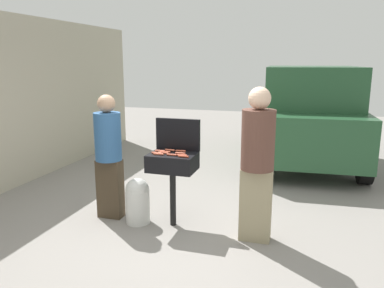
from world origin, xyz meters
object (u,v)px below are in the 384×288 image
(hot_dog_5, at_px, (160,151))
(person_right, at_px, (257,160))
(hot_dog_4, at_px, (182,155))
(hot_dog_6, at_px, (165,152))
(hot_dog_1, at_px, (181,151))
(hot_dog_0, at_px, (158,154))
(person_left, at_px, (109,152))
(hot_dog_7, at_px, (163,153))
(hot_dog_9, at_px, (170,150))
(hot_dog_2, at_px, (183,156))
(hot_dog_3, at_px, (180,153))
(parked_minivan, at_px, (309,114))
(propane_tank, at_px, (138,200))
(hot_dog_8, at_px, (157,153))
(bbq_grill, at_px, (173,165))
(hot_dog_10, at_px, (172,155))

(hot_dog_5, xyz_separation_m, person_right, (1.28, -0.16, 0.02))
(hot_dog_4, bearing_deg, hot_dog_6, 157.64)
(hot_dog_1, bearing_deg, hot_dog_0, -131.13)
(hot_dog_6, height_order, person_left, person_left)
(hot_dog_7, bearing_deg, person_left, 176.81)
(hot_dog_7, bearing_deg, hot_dog_9, 80.74)
(hot_dog_0, xyz_separation_m, hot_dog_4, (0.30, 0.02, 0.00))
(hot_dog_1, height_order, hot_dog_2, same)
(hot_dog_9, bearing_deg, person_left, -171.50)
(hot_dog_4, relative_size, hot_dog_6, 1.00)
(hot_dog_5, xyz_separation_m, hot_dog_6, (0.09, -0.03, 0.00))
(hot_dog_3, xyz_separation_m, hot_dog_9, (-0.19, 0.14, 0.00))
(hot_dog_1, height_order, parked_minivan, parked_minivan)
(hot_dog_5, bearing_deg, propane_tank, -157.58)
(hot_dog_6, xyz_separation_m, hot_dog_8, (-0.09, -0.08, 0.00))
(hot_dog_4, relative_size, hot_dog_7, 1.00)
(parked_minivan, bearing_deg, propane_tank, 58.97)
(hot_dog_4, distance_m, hot_dog_8, 0.35)
(hot_dog_1, distance_m, parked_minivan, 4.22)
(bbq_grill, height_order, hot_dog_3, hot_dog_3)
(bbq_grill, distance_m, hot_dog_1, 0.22)
(hot_dog_1, bearing_deg, hot_dog_4, -67.12)
(hot_dog_3, height_order, hot_dog_4, same)
(bbq_grill, xyz_separation_m, hot_dog_5, (-0.19, 0.05, 0.16))
(hot_dog_10, distance_m, parked_minivan, 4.45)
(hot_dog_6, bearing_deg, hot_dog_2, -27.74)
(hot_dog_4, relative_size, hot_dog_10, 1.00)
(hot_dog_5, distance_m, hot_dog_7, 0.12)
(hot_dog_6, xyz_separation_m, propane_tank, (-0.37, -0.09, -0.66))
(parked_minivan, bearing_deg, hot_dog_1, 64.28)
(hot_dog_2, relative_size, hot_dog_8, 1.00)
(hot_dog_1, relative_size, propane_tank, 0.21)
(hot_dog_2, bearing_deg, hot_dog_10, 166.87)
(hot_dog_0, xyz_separation_m, person_left, (-0.77, 0.13, -0.06))
(hot_dog_0, bearing_deg, hot_dog_2, -4.09)
(hot_dog_0, distance_m, hot_dog_1, 0.32)
(hot_dog_8, bearing_deg, parked_minivan, 65.78)
(hot_dog_1, height_order, hot_dog_10, same)
(hot_dog_6, bearing_deg, bbq_grill, -9.51)
(hot_dog_3, xyz_separation_m, hot_dog_6, (-0.21, 0.02, 0.00))
(hot_dog_6, bearing_deg, hot_dog_1, 32.95)
(bbq_grill, distance_m, hot_dog_6, 0.19)
(propane_tank, bearing_deg, hot_dog_9, 27.45)
(parked_minivan, bearing_deg, hot_dog_8, 62.15)
(person_right, height_order, parked_minivan, parked_minivan)
(propane_tank, relative_size, person_left, 0.36)
(hot_dog_6, relative_size, hot_dog_10, 1.00)
(hot_dog_9, xyz_separation_m, person_right, (1.17, -0.24, 0.02))
(hot_dog_3, bearing_deg, hot_dog_8, -167.88)
(hot_dog_3, bearing_deg, bbq_grill, -179.88)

